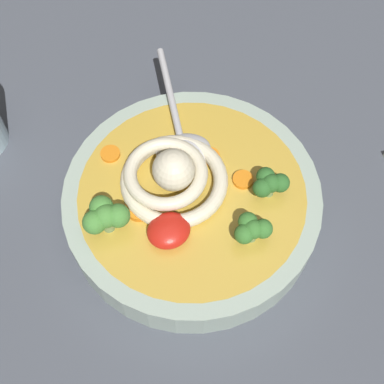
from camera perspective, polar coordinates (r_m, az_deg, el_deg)
The scene contains 12 objects.
table_slab at distance 58.39cm, azimuth -0.04°, elevation -5.24°, with size 134.84×134.84×3.42cm, color #474C56.
soup_bowl at distance 55.91cm, azimuth 0.00°, elevation -1.12°, with size 27.22×27.22×4.55cm.
noodle_pile at distance 53.21cm, azimuth -2.22°, elevation 1.78°, with size 12.38×12.14×4.98cm.
soup_spoon at distance 56.59cm, azimuth -1.23°, elevation 5.71°, with size 7.97×17.47×1.60cm.
chili_sauce_dollop at distance 50.88cm, azimuth -2.58°, elevation -4.24°, with size 4.38×3.94×1.97cm, color red.
broccoli_floret_beside_noodles at distance 50.24cm, azimuth 6.61°, elevation -4.03°, with size 3.81×3.28×3.01cm.
broccoli_floret_right at distance 50.77cm, azimuth -9.55°, elevation -2.58°, with size 4.67×4.02×3.69cm.
broccoli_floret_left at distance 52.92cm, azimuth 8.55°, elevation 1.00°, with size 3.84×3.31×3.04cm.
carrot_slice_near_spoon at distance 54.76cm, azimuth 5.63°, elevation 1.37°, with size 2.20×2.20×0.45cm, color orange.
carrot_slice_rear at distance 56.11cm, azimuth 1.97°, elevation 3.96°, with size 2.13×2.13×0.46cm, color orange.
carrot_slice_far at distance 56.97cm, azimuth -8.98°, elevation 4.18°, with size 2.13×2.13×0.42cm, color orange.
carrot_slice_extra_b at distance 52.97cm, azimuth -5.80°, elevation -1.76°, with size 2.88×2.88×0.66cm, color orange.
Camera 1 is at (11.05, 21.62, 54.82)cm, focal length 48.47 mm.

